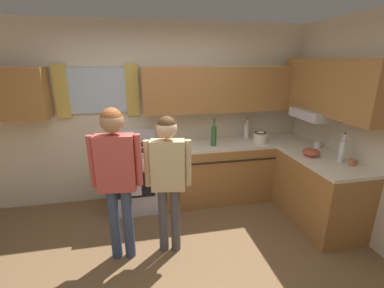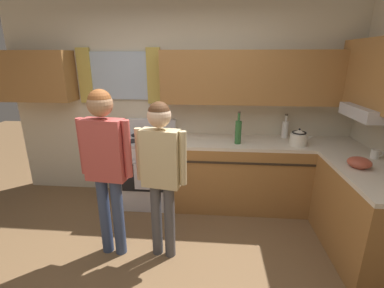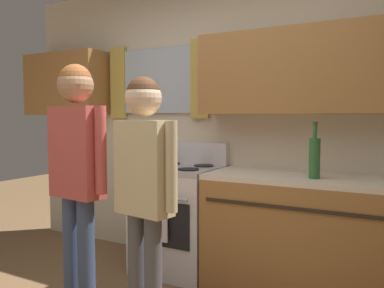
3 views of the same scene
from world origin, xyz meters
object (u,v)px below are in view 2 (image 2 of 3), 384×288
at_px(bottle_wine_green, 238,132).
at_px(mug_ceramic_white, 375,154).
at_px(adult_left, 105,156).
at_px(stove_oven, 149,169).
at_px(stovetop_kettle, 299,137).
at_px(adult_in_plaid, 161,164).
at_px(mixing_bowl, 359,163).
at_px(bottle_milk_white, 285,129).

distance_m(bottle_wine_green, mug_ceramic_white, 1.45).
bearing_deg(adult_left, bottle_wine_green, 36.43).
xyz_separation_m(stove_oven, stovetop_kettle, (1.87, -0.11, 0.53)).
xyz_separation_m(bottle_wine_green, adult_left, (-1.28, -0.94, -0.01)).
bearing_deg(adult_left, stovetop_kettle, 25.33).
height_order(stove_oven, mug_ceramic_white, stove_oven).
bearing_deg(stovetop_kettle, adult_in_plaid, -147.68).
xyz_separation_m(mug_ceramic_white, mixing_bowl, (-0.29, -0.27, -0.00)).
xyz_separation_m(mixing_bowl, adult_left, (-2.38, -0.28, 0.10)).
bearing_deg(adult_in_plaid, bottle_wine_green, 50.77).
bearing_deg(stove_oven, mug_ceramic_white, -11.34).
xyz_separation_m(bottle_milk_white, stovetop_kettle, (0.09, -0.31, -0.02)).
distance_m(stove_oven, mixing_bowl, 2.43).
distance_m(bottle_milk_white, mixing_bowl, 1.09).
distance_m(mug_ceramic_white, adult_left, 2.73).
relative_size(bottle_wine_green, bottle_milk_white, 1.26).
bearing_deg(stovetop_kettle, adult_left, -154.67).
distance_m(mug_ceramic_white, mixing_bowl, 0.40).
height_order(stove_oven, adult_in_plaid, adult_in_plaid).
height_order(bottle_milk_white, mixing_bowl, bottle_milk_white).
height_order(bottle_wine_green, stovetop_kettle, bottle_wine_green).
bearing_deg(bottle_milk_white, stove_oven, -173.80).
height_order(bottle_milk_white, adult_in_plaid, adult_in_plaid).
height_order(stovetop_kettle, adult_in_plaid, adult_in_plaid).
bearing_deg(stovetop_kettle, mixing_bowl, -60.02).
bearing_deg(mixing_bowl, adult_left, -173.28).
distance_m(bottle_milk_white, adult_left, 2.29).
relative_size(stovetop_kettle, adult_in_plaid, 0.18).
bearing_deg(adult_in_plaid, bottle_milk_white, 41.81).
distance_m(bottle_wine_green, adult_in_plaid, 1.21).
distance_m(stove_oven, bottle_wine_green, 1.30).
bearing_deg(adult_left, stove_oven, 83.09).
distance_m(bottle_milk_white, adult_in_plaid, 1.87).
bearing_deg(bottle_wine_green, adult_left, -143.57).
bearing_deg(mug_ceramic_white, stovetop_kettle, 149.53).
relative_size(bottle_wine_green, stovetop_kettle, 1.44).
height_order(stove_oven, stovetop_kettle, stovetop_kettle).
bearing_deg(bottle_milk_white, mixing_bowl, -64.04).
height_order(bottle_milk_white, mug_ceramic_white, bottle_milk_white).
bearing_deg(mug_ceramic_white, stove_oven, 168.66).
distance_m(stove_oven, mug_ceramic_white, 2.64).
xyz_separation_m(adult_left, adult_in_plaid, (0.51, 0.01, -0.06)).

